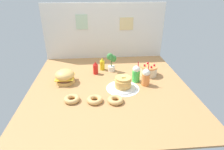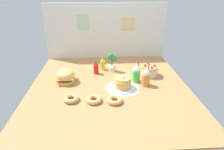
% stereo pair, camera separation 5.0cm
% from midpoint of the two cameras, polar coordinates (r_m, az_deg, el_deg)
% --- Properties ---
extents(ground_plane, '(2.09, 2.19, 0.02)m').
position_cam_midpoint_polar(ground_plane, '(2.51, -0.26, -3.63)').
color(ground_plane, '#B27F4C').
extents(back_wall, '(2.09, 0.04, 0.96)m').
position_cam_midpoint_polar(back_wall, '(3.35, -1.42, 13.17)').
color(back_wall, silver).
rests_on(back_wall, ground_plane).
extents(doily_mat, '(0.43, 0.43, 0.00)m').
position_cam_midpoint_polar(doily_mat, '(2.46, 3.83, -4.01)').
color(doily_mat, white).
rests_on(doily_mat, ground_plane).
extents(burger, '(0.26, 0.26, 0.19)m').
position_cam_midpoint_polar(burger, '(2.64, -13.52, -0.34)').
color(burger, '#DBA859').
rests_on(burger, ground_plane).
extents(pancake_stack, '(0.33, 0.33, 0.17)m').
position_cam_midpoint_polar(pancake_stack, '(2.42, 3.90, -2.59)').
color(pancake_stack, white).
rests_on(pancake_stack, doily_mat).
extents(layer_cake, '(0.25, 0.25, 0.18)m').
position_cam_midpoint_polar(layer_cake, '(2.81, 11.83, 1.27)').
color(layer_cake, beige).
rests_on(layer_cake, ground_plane).
extents(ketchup_bottle, '(0.07, 0.07, 0.20)m').
position_cam_midpoint_polar(ketchup_bottle, '(2.82, -4.37, 2.13)').
color(ketchup_bottle, red).
rests_on(ketchup_bottle, ground_plane).
extents(mustard_bottle, '(0.07, 0.07, 0.20)m').
position_cam_midpoint_polar(mustard_bottle, '(2.95, -2.30, 3.32)').
color(mustard_bottle, yellow).
rests_on(mustard_bottle, ground_plane).
extents(cream_soda_cup, '(0.11, 0.11, 0.30)m').
position_cam_midpoint_polar(cream_soda_cup, '(2.59, 7.96, 0.32)').
color(cream_soda_cup, green).
rests_on(cream_soda_cup, ground_plane).
extents(orange_float_cup, '(0.11, 0.11, 0.30)m').
position_cam_midpoint_polar(orange_float_cup, '(2.51, 10.88, -0.78)').
color(orange_float_cup, orange).
rests_on(orange_float_cup, ground_plane).
extents(donut_pink_glaze, '(0.18, 0.18, 0.06)m').
position_cam_midpoint_polar(donut_pink_glaze, '(2.24, -11.68, -7.03)').
color(donut_pink_glaze, tan).
rests_on(donut_pink_glaze, ground_plane).
extents(donut_chocolate, '(0.18, 0.18, 0.06)m').
position_cam_midpoint_polar(donut_chocolate, '(2.19, -4.85, -7.44)').
color(donut_chocolate, tan).
rests_on(donut_chocolate, ground_plane).
extents(donut_vanilla, '(0.18, 0.18, 0.06)m').
position_cam_midpoint_polar(donut_vanilla, '(2.17, 1.53, -7.62)').
color(donut_vanilla, tan).
rests_on(donut_vanilla, ground_plane).
extents(potted_plant, '(0.15, 0.11, 0.30)m').
position_cam_midpoint_polar(potted_plant, '(2.87, 0.46, 4.17)').
color(potted_plant, white).
rests_on(potted_plant, ground_plane).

